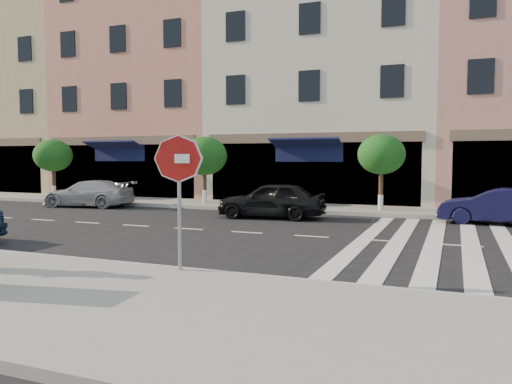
# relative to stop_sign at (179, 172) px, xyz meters

# --- Properties ---
(ground) EXTENTS (120.00, 120.00, 0.00)m
(ground) POSITION_rel_stop_sign_xyz_m (-1.02, 1.67, -2.00)
(ground) COLOR black
(ground) RESTS_ON ground
(sidewalk_near) EXTENTS (60.00, 4.50, 0.15)m
(sidewalk_near) POSITION_rel_stop_sign_xyz_m (-1.02, -2.08, -1.92)
(sidewalk_near) COLOR gray
(sidewalk_near) RESTS_ON ground
(sidewalk_far) EXTENTS (60.00, 3.00, 0.15)m
(sidewalk_far) POSITION_rel_stop_sign_xyz_m (-1.02, 12.67, -1.92)
(sidewalk_far) COLOR gray
(sidewalk_far) RESTS_ON ground
(building_west_far) EXTENTS (12.00, 9.00, 12.00)m
(building_west_far) POSITION_rel_stop_sign_xyz_m (-23.02, 18.67, 4.00)
(building_west_far) COLOR #D5BB88
(building_west_far) RESTS_ON ground
(building_west_mid) EXTENTS (10.00, 9.00, 14.00)m
(building_west_mid) POSITION_rel_stop_sign_xyz_m (-12.02, 18.67, 5.00)
(building_west_mid) COLOR tan
(building_west_mid) RESTS_ON ground
(building_centre) EXTENTS (11.00, 9.00, 11.00)m
(building_centre) POSITION_rel_stop_sign_xyz_m (-1.52, 18.67, 3.50)
(building_centre) COLOR beige
(building_centre) RESTS_ON ground
(street_tree_wa) EXTENTS (2.00, 2.00, 3.05)m
(street_tree_wa) POSITION_rel_stop_sign_xyz_m (-15.02, 12.47, 0.34)
(street_tree_wa) COLOR #473323
(street_tree_wa) RESTS_ON sidewalk_far
(street_tree_wb) EXTENTS (2.10, 2.10, 3.06)m
(street_tree_wb) POSITION_rel_stop_sign_xyz_m (-6.02, 12.47, 0.31)
(street_tree_wb) COLOR #473323
(street_tree_wb) RESTS_ON sidewalk_far
(street_tree_c) EXTENTS (1.90, 1.90, 3.04)m
(street_tree_c) POSITION_rel_stop_sign_xyz_m (1.98, 12.47, 0.36)
(street_tree_c) COLOR #473323
(street_tree_c) RESTS_ON sidewalk_far
(stop_sign) EXTENTS (0.89, 0.19, 2.54)m
(stop_sign) POSITION_rel_stop_sign_xyz_m (0.00, 0.00, 0.00)
(stop_sign) COLOR gray
(stop_sign) RESTS_ON sidewalk_near
(car_far_left) EXTENTS (4.37, 2.21, 1.22)m
(car_far_left) POSITION_rel_stop_sign_xyz_m (-10.75, 10.12, -1.39)
(car_far_left) COLOR #A7A7AD
(car_far_left) RESTS_ON ground
(car_far_mid) EXTENTS (4.11, 1.97, 1.35)m
(car_far_mid) POSITION_rel_stop_sign_xyz_m (-1.55, 9.27, -1.32)
(car_far_mid) COLOR black
(car_far_mid) RESTS_ON ground
(car_far_right) EXTENTS (3.85, 1.70, 1.23)m
(car_far_right) POSITION_rel_stop_sign_xyz_m (6.12, 10.41, -1.38)
(car_far_right) COLOR black
(car_far_right) RESTS_ON ground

